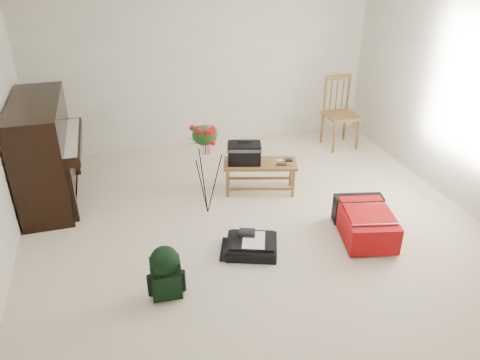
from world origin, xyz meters
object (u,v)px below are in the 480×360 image
object	(u,v)px
dining_chair	(340,113)
red_suitcase	(363,220)
flower_stand	(206,170)
piano	(46,154)
bench	(250,157)
black_duffel	(252,245)
green_backpack	(165,270)

from	to	relation	value
dining_chair	red_suitcase	size ratio (longest dim) A/B	1.22
red_suitcase	flower_stand	bearing A→B (deg)	161.83
piano	flower_stand	distance (m)	1.95
bench	red_suitcase	bearing A→B (deg)	-37.32
bench	black_duffel	distance (m)	1.30
piano	black_duffel	distance (m)	2.71
flower_stand	red_suitcase	bearing A→B (deg)	-13.26
red_suitcase	green_backpack	distance (m)	2.22
dining_chair	black_duffel	distance (m)	3.08
piano	bench	world-z (taller)	piano
black_duffel	piano	bearing A→B (deg)	159.21
green_backpack	piano	bearing A→B (deg)	120.28
red_suitcase	black_duffel	size ratio (longest dim) A/B	1.40
bench	black_duffel	xyz separation A→B (m)	(-0.34, -1.19, -0.41)
bench	green_backpack	xyz separation A→B (m)	(-1.27, -1.60, -0.20)
red_suitcase	green_backpack	world-z (taller)	green_backpack
green_backpack	red_suitcase	bearing A→B (deg)	13.46
red_suitcase	black_duffel	bearing A→B (deg)	-168.52
bench	flower_stand	size ratio (longest dim) A/B	0.84
bench	piano	bearing A→B (deg)	-177.18
piano	dining_chair	size ratio (longest dim) A/B	1.42
black_duffel	flower_stand	xyz separation A→B (m)	(-0.27, 0.88, 0.48)
dining_chair	green_backpack	distance (m)	4.01
red_suitcase	dining_chair	bearing A→B (deg)	82.25
flower_stand	bench	bearing A→B (deg)	44.16
red_suitcase	black_duffel	xyz separation A→B (m)	(-1.25, 0.02, -0.10)
piano	black_duffel	xyz separation A→B (m)	(2.03, -1.72, -0.52)
piano	red_suitcase	bearing A→B (deg)	-27.98
piano	black_duffel	world-z (taller)	piano
red_suitcase	flower_stand	xyz separation A→B (m)	(-1.52, 0.90, 0.39)
flower_stand	dining_chair	bearing A→B (deg)	47.18
green_backpack	flower_stand	size ratio (longest dim) A/B	0.46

